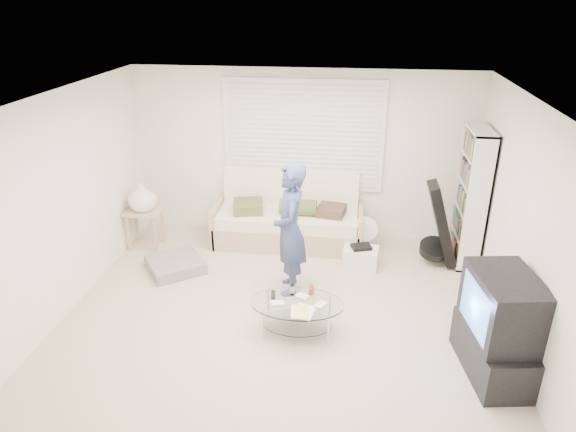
# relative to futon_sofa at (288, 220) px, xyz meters

# --- Properties ---
(ground) EXTENTS (5.00, 5.00, 0.00)m
(ground) POSITION_rel_futon_sofa_xyz_m (0.17, -1.88, -0.35)
(ground) COLOR #C2B097
(ground) RESTS_ON ground
(room_shell) EXTENTS (5.02, 4.52, 2.51)m
(room_shell) POSITION_rel_futon_sofa_xyz_m (0.17, -1.40, 1.28)
(room_shell) COLOR silver
(room_shell) RESTS_ON ground
(window_blinds) EXTENTS (2.32, 0.08, 1.62)m
(window_blinds) POSITION_rel_futon_sofa_xyz_m (0.17, 0.32, 1.20)
(window_blinds) COLOR silver
(window_blinds) RESTS_ON ground
(futon_sofa) EXTENTS (2.17, 0.88, 1.06)m
(futon_sofa) POSITION_rel_futon_sofa_xyz_m (0.00, 0.00, 0.00)
(futon_sofa) COLOR tan
(futon_sofa) RESTS_ON ground
(grey_floor_pillow) EXTENTS (0.95, 0.95, 0.15)m
(grey_floor_pillow) POSITION_rel_futon_sofa_xyz_m (-1.41, -1.04, -0.27)
(grey_floor_pillow) COLOR slate
(grey_floor_pillow) RESTS_ON ground
(side_table) EXTENTS (0.51, 0.41, 1.00)m
(side_table) POSITION_rel_futon_sofa_xyz_m (-2.05, -0.42, 0.40)
(side_table) COLOR tan
(side_table) RESTS_ON ground
(bookshelf) EXTENTS (0.30, 0.79, 1.87)m
(bookshelf) POSITION_rel_futon_sofa_xyz_m (2.49, -0.23, 0.59)
(bookshelf) COLOR white
(bookshelf) RESTS_ON ground
(guitar_case) EXTENTS (0.49, 0.43, 1.14)m
(guitar_case) POSITION_rel_futon_sofa_xyz_m (2.12, -0.40, 0.17)
(guitar_case) COLOR black
(guitar_case) RESTS_ON ground
(floor_fan) EXTENTS (0.36, 0.24, 0.59)m
(floor_fan) POSITION_rel_futon_sofa_xyz_m (1.13, -0.27, -0.01)
(floor_fan) COLOR white
(floor_fan) RESTS_ON ground
(storage_bin) EXTENTS (0.50, 0.38, 0.32)m
(storage_bin) POSITION_rel_futon_sofa_xyz_m (1.07, -0.63, -0.20)
(storage_bin) COLOR white
(storage_bin) RESTS_ON ground
(tv_unit) EXTENTS (0.68, 1.06, 1.07)m
(tv_unit) POSITION_rel_futon_sofa_xyz_m (2.37, -2.58, 0.17)
(tv_unit) COLOR black
(tv_unit) RESTS_ON ground
(coffee_table) EXTENTS (1.03, 0.66, 0.50)m
(coffee_table) POSITION_rel_futon_sofa_xyz_m (0.39, -2.20, -0.04)
(coffee_table) COLOR silver
(coffee_table) RESTS_ON ground
(standing_person) EXTENTS (0.48, 0.66, 1.66)m
(standing_person) POSITION_rel_futon_sofa_xyz_m (0.20, -1.34, 0.48)
(standing_person) COLOR navy
(standing_person) RESTS_ON ground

